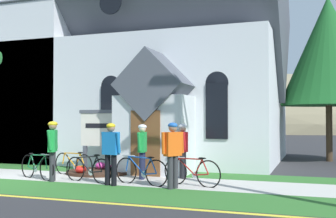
# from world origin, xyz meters

# --- Properties ---
(ground) EXTENTS (140.00, 140.00, 0.00)m
(ground) POSITION_xyz_m (0.00, 4.00, 0.00)
(ground) COLOR #2B2B2D
(sidewalk_slab) EXTENTS (32.00, 2.07, 0.01)m
(sidewalk_slab) POSITION_xyz_m (1.50, 1.39, 0.01)
(sidewalk_slab) COLOR #B7B5AD
(sidewalk_slab) RESTS_ON ground
(grass_verge) EXTENTS (32.00, 2.09, 0.01)m
(grass_verge) POSITION_xyz_m (1.50, -0.69, 0.00)
(grass_verge) COLOR #2D6628
(grass_verge) RESTS_ON ground
(church_lawn) EXTENTS (24.00, 1.50, 0.01)m
(church_lawn) POSITION_xyz_m (1.50, 3.17, 0.00)
(church_lawn) COLOR #2D6628
(church_lawn) RESTS_ON ground
(church_building) EXTENTS (12.02, 9.98, 13.30)m
(church_building) POSITION_xyz_m (0.97, 7.62, 4.74)
(church_building) COLOR silver
(church_building) RESTS_ON ground
(church_sign) EXTENTS (1.90, 0.25, 2.14)m
(church_sign) POSITION_xyz_m (1.85, 2.84, 1.42)
(church_sign) COLOR #474C56
(church_sign) RESTS_ON ground
(flower_bed) EXTENTS (2.17, 2.17, 0.34)m
(flower_bed) POSITION_xyz_m (1.86, 2.44, 0.08)
(flower_bed) COLOR #382319
(flower_bed) RESTS_ON ground
(bicycle_green) EXTENTS (1.74, 0.52, 0.81)m
(bicycle_green) POSITION_xyz_m (5.50, 0.97, 0.39)
(bicycle_green) COLOR black
(bicycle_green) RESTS_ON ground
(bicycle_black) EXTENTS (1.66, 0.69, 0.81)m
(bicycle_black) POSITION_xyz_m (0.73, 0.63, 0.38)
(bicycle_black) COLOR black
(bicycle_black) RESTS_ON ground
(bicycle_orange) EXTENTS (1.75, 0.49, 0.82)m
(bicycle_orange) POSITION_xyz_m (4.13, 0.67, 0.39)
(bicycle_orange) COLOR black
(bicycle_orange) RESTS_ON ground
(bicycle_silver) EXTENTS (1.71, 0.56, 0.80)m
(bicycle_silver) POSITION_xyz_m (1.32, 1.72, 0.38)
(bicycle_silver) COLOR black
(bicycle_silver) RESTS_ON ground
(bicycle_blue) EXTENTS (1.72, 0.43, 0.84)m
(bicycle_blue) POSITION_xyz_m (2.51, 0.61, 0.38)
(bicycle_blue) COLOR black
(bicycle_blue) RESTS_ON ground
(cyclist_in_red_jersey) EXTENTS (0.42, 0.69, 1.67)m
(cyclist_in_red_jersey) POSITION_xyz_m (4.85, 2.23, 0.98)
(cyclist_in_red_jersey) COLOR #2D2D33
(cyclist_in_red_jersey) RESTS_ON ground
(cyclist_in_yellow_jersey) EXTENTS (0.31, 0.72, 1.66)m
(cyclist_in_yellow_jersey) POSITION_xyz_m (3.73, 1.70, 0.97)
(cyclist_in_yellow_jersey) COLOR #191E38
(cyclist_in_yellow_jersey) RESTS_ON ground
(cyclist_in_white_jersey) EXTENTS (0.44, 0.60, 1.73)m
(cyclist_in_white_jersey) POSITION_xyz_m (5.16, 0.35, 1.02)
(cyclist_in_white_jersey) COLOR #2D2D33
(cyclist_in_white_jersey) RESTS_ON ground
(cyclist_in_green_jersey) EXTENTS (0.39, 0.75, 1.76)m
(cyclist_in_green_jersey) POSITION_xyz_m (1.42, 0.42, 1.04)
(cyclist_in_green_jersey) COLOR #2D2D33
(cyclist_in_green_jersey) RESTS_ON ground
(cyclist_in_blue_jersey) EXTENTS (0.64, 0.37, 1.71)m
(cyclist_in_blue_jersey) POSITION_xyz_m (3.39, 0.30, 1.01)
(cyclist_in_blue_jersey) COLOR black
(cyclist_in_blue_jersey) RESTS_ON ground
(roadside_conifer) EXTENTS (4.25, 4.25, 7.21)m
(roadside_conifer) POSITION_xyz_m (9.26, 9.40, 4.81)
(roadside_conifer) COLOR #3D2D1E
(roadside_conifer) RESTS_ON ground
(yard_deciduous_tree) EXTENTS (4.08, 4.08, 6.09)m
(yard_deciduous_tree) POSITION_xyz_m (-3.94, 5.91, 4.35)
(yard_deciduous_tree) COLOR #4C3823
(yard_deciduous_tree) RESTS_ON ground
(distant_hill) EXTENTS (105.50, 41.61, 19.07)m
(distant_hill) POSITION_xyz_m (-11.05, 60.52, 0.00)
(distant_hill) COLOR #847A5B
(distant_hill) RESTS_ON ground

